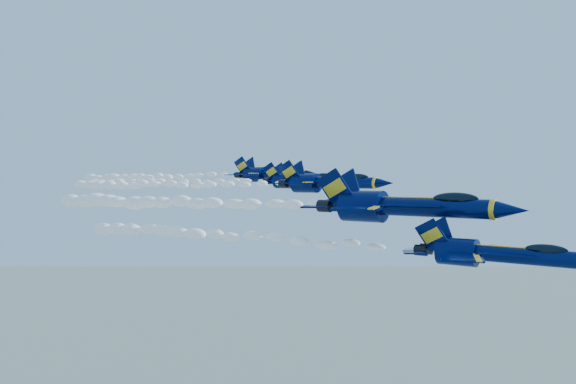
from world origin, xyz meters
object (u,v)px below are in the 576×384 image
Objects in this scene: jet_fourth at (301,180)px; jet_lead at (494,253)px; jet_third at (327,182)px; jet_fifth at (271,174)px; jet_second at (401,206)px.

jet_lead is at bearing -32.12° from jet_fourth.
jet_lead is at bearing -26.14° from jet_third.
jet_third is at bearing -37.88° from jet_fifth.
jet_lead is 55.38m from jet_fifth.
jet_fifth reaches higher than jet_lead.
jet_fifth reaches higher than jet_fourth.
jet_second is 16.93m from jet_third.
jet_third is (-14.08, 9.16, 2.13)m from jet_second.
jet_third reaches higher than jet_second.
jet_lead is 10.09m from jet_second.
jet_third is 1.03× the size of jet_fourth.
jet_third is 0.91× the size of jet_fifth.
jet_third is 14.97m from jet_fourth.
jet_second is 1.17× the size of jet_fifth.
jet_second is 1.28× the size of jet_third.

